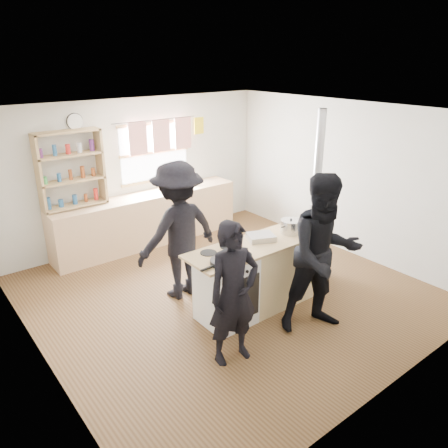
{
  "coord_description": "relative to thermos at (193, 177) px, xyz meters",
  "views": [
    {
      "loc": [
        -3.39,
        -4.25,
        3.16
      ],
      "look_at": [
        -0.13,
        -0.1,
        1.1
      ],
      "focal_mm": 35.0,
      "sensor_mm": 36.0,
      "label": 1
    }
  ],
  "objects": [
    {
      "name": "ground",
      "position": [
        -0.96,
        -2.22,
        -1.06
      ],
      "size": [
        5.0,
        5.0,
        0.01
      ],
      "primitive_type": "cube",
      "color": "brown",
      "rests_on": "ground"
    },
    {
      "name": "back_counter",
      "position": [
        -0.96,
        0.0,
        -0.6
      ],
      "size": [
        3.4,
        0.55,
        0.9
      ],
      "primitive_type": "cube",
      "color": "#D8B082",
      "rests_on": "ground"
    },
    {
      "name": "shelving_unit",
      "position": [
        -2.16,
        0.12,
        0.46
      ],
      "size": [
        1.0,
        0.28,
        1.2
      ],
      "color": "tan",
      "rests_on": "back_counter"
    },
    {
      "name": "thermos",
      "position": [
        0.0,
        0.0,
        0.0
      ],
      "size": [
        0.1,
        0.1,
        0.3
      ],
      "primitive_type": "cylinder",
      "color": "silver",
      "rests_on": "back_counter"
    },
    {
      "name": "cooking_island",
      "position": [
        -0.82,
        -2.77,
        -0.59
      ],
      "size": [
        1.97,
        0.64,
        0.93
      ],
      "color": "white",
      "rests_on": "ground"
    },
    {
      "name": "skillet_greens",
      "position": [
        -1.59,
        -2.96,
        -0.09
      ],
      "size": [
        0.34,
        0.34,
        0.05
      ],
      "color": "black",
      "rests_on": "cooking_island"
    },
    {
      "name": "roast_tray",
      "position": [
        -0.79,
        -2.71,
        -0.08
      ],
      "size": [
        0.41,
        0.38,
        0.07
      ],
      "color": "silver",
      "rests_on": "cooking_island"
    },
    {
      "name": "stockpot_stove",
      "position": [
        -1.19,
        -2.56,
        -0.03
      ],
      "size": [
        0.24,
        0.24,
        0.2
      ],
      "color": "silver",
      "rests_on": "cooking_island"
    },
    {
      "name": "stockpot_counter",
      "position": [
        -0.33,
        -2.78,
        -0.03
      ],
      "size": [
        0.28,
        0.28,
        0.21
      ],
      "color": "#B8B8BB",
      "rests_on": "cooking_island"
    },
    {
      "name": "bread_board",
      "position": [
        -0.03,
        -2.75,
        -0.07
      ],
      "size": [
        0.32,
        0.26,
        0.12
      ],
      "color": "tan",
      "rests_on": "cooking_island"
    },
    {
      "name": "flue_heater",
      "position": [
        0.29,
        -2.66,
        -0.41
      ],
      "size": [
        0.35,
        0.35,
        2.5
      ],
      "color": "black",
      "rests_on": "ground"
    },
    {
      "name": "person_near_left",
      "position": [
        -1.8,
        -3.38,
        -0.24
      ],
      "size": [
        0.64,
        0.47,
        1.62
      ],
      "primitive_type": "imported",
      "rotation": [
        0.0,
        0.0,
        -0.14
      ],
      "color": "black",
      "rests_on": "ground"
    },
    {
      "name": "person_near_right",
      "position": [
        -0.59,
        -3.56,
        -0.08
      ],
      "size": [
        1.16,
        1.04,
        1.95
      ],
      "primitive_type": "imported",
      "rotation": [
        0.0,
        0.0,
        -0.39
      ],
      "color": "black",
      "rests_on": "ground"
    },
    {
      "name": "person_far",
      "position": [
        -1.49,
        -1.84,
        -0.1
      ],
      "size": [
        1.27,
        0.78,
        1.9
      ],
      "primitive_type": "imported",
      "rotation": [
        0.0,
        0.0,
        3.21
      ],
      "color": "black",
      "rests_on": "ground"
    }
  ]
}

